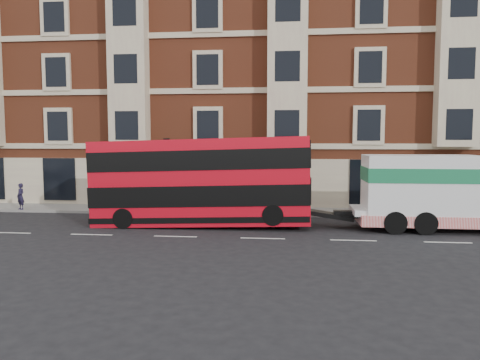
% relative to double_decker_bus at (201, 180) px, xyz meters
% --- Properties ---
extents(ground, '(120.00, 120.00, 0.00)m').
position_rel_double_decker_bus_xyz_m(ground, '(3.33, -2.75, -2.36)').
color(ground, black).
rests_on(ground, ground).
extents(sidewalk, '(90.00, 3.00, 0.15)m').
position_rel_double_decker_bus_xyz_m(sidewalk, '(3.33, 4.75, -2.29)').
color(sidewalk, slate).
rests_on(sidewalk, ground).
extents(victorian_terrace, '(45.00, 12.00, 20.40)m').
position_rel_double_decker_bus_xyz_m(victorian_terrace, '(3.83, 12.25, 7.70)').
color(victorian_terrace, brown).
rests_on(victorian_terrace, ground).
extents(lamp_post_west, '(0.35, 0.15, 4.35)m').
position_rel_double_decker_bus_xyz_m(lamp_post_west, '(-2.67, 3.45, 0.32)').
color(lamp_post_west, black).
rests_on(lamp_post_west, sidewalk).
extents(double_decker_bus, '(11.01, 2.53, 4.46)m').
position_rel_double_decker_bus_xyz_m(double_decker_bus, '(0.00, 0.00, 0.00)').
color(double_decker_bus, red).
rests_on(double_decker_bus, ground).
extents(tow_truck, '(8.81, 2.61, 3.67)m').
position_rel_double_decker_bus_xyz_m(tow_truck, '(12.06, 0.00, -0.41)').
color(tow_truck, white).
rests_on(tow_truck, ground).
extents(pedestrian, '(0.70, 0.62, 1.61)m').
position_rel_double_decker_bus_xyz_m(pedestrian, '(-11.84, 3.40, -1.41)').
color(pedestrian, '#1D1831').
rests_on(pedestrian, sidewalk).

